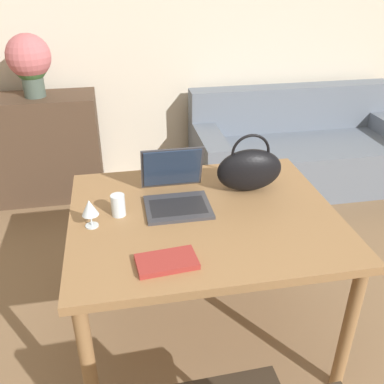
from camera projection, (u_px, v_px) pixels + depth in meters
wall_back at (160, 23)px, 3.56m from camera, size 10.00×0.06×2.70m
dining_table at (204, 228)px, 2.06m from camera, size 1.25×1.04×0.77m
couch at (299, 153)px, 3.84m from camera, size 1.89×0.84×0.82m
sideboard at (41, 149)px, 3.53m from camera, size 0.96×0.40×0.88m
laptop at (175, 188)px, 2.10m from camera, size 0.31×0.36×0.25m
drinking_glass at (118, 205)px, 1.98m from camera, size 0.07×0.07×0.10m
wine_glass at (90, 208)px, 1.88m from camera, size 0.08×0.08×0.14m
handbag at (249, 169)px, 2.17m from camera, size 0.34×0.13×0.31m
flower_vase at (29, 61)px, 3.19m from camera, size 0.33×0.33×0.47m
book at (167, 262)px, 1.68m from camera, size 0.25×0.16×0.02m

